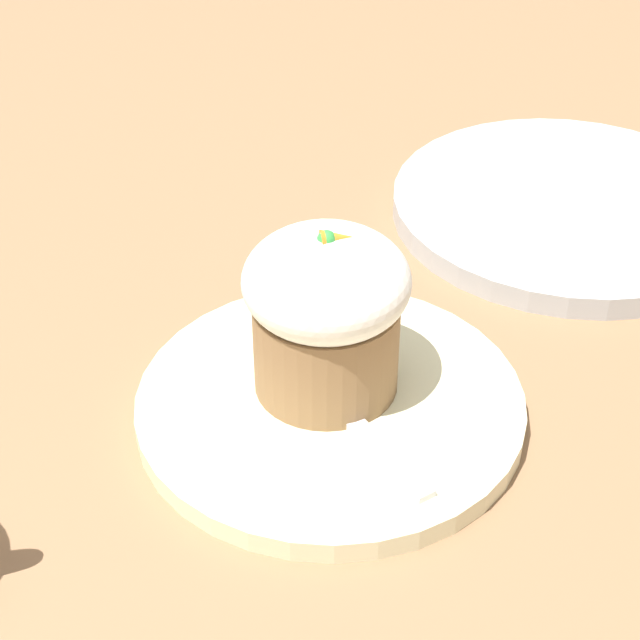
{
  "coord_description": "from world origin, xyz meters",
  "views": [
    {
      "loc": [
        -0.09,
        -0.42,
        0.38
      ],
      "look_at": [
        -0.0,
        0.01,
        0.06
      ],
      "focal_mm": 60.0,
      "sensor_mm": 36.0,
      "label": 1
    }
  ],
  "objects": [
    {
      "name": "spoon",
      "position": [
        -0.0,
        -0.0,
        0.02
      ],
      "size": [
        0.06,
        0.12,
        0.01
      ],
      "color": "silver",
      "rests_on": "dessert_plate"
    },
    {
      "name": "side_plate",
      "position": [
        0.2,
        0.16,
        0.01
      ],
      "size": [
        0.24,
        0.24,
        0.02
      ],
      "color": "#B2B7BC",
      "rests_on": "ground_plane"
    },
    {
      "name": "ground_plane",
      "position": [
        0.0,
        0.0,
        0.0
      ],
      "size": [
        4.0,
        4.0,
        0.0
      ],
      "primitive_type": "plane",
      "color": "#846042"
    },
    {
      "name": "dessert_plate",
      "position": [
        0.0,
        0.0,
        0.01
      ],
      "size": [
        0.21,
        0.21,
        0.01
      ],
      "color": "beige",
      "rests_on": "ground_plane"
    },
    {
      "name": "carrot_cake",
      "position": [
        -0.0,
        0.01,
        0.06
      ],
      "size": [
        0.09,
        0.09,
        0.1
      ],
      "color": "olive",
      "rests_on": "dessert_plate"
    }
  ]
}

